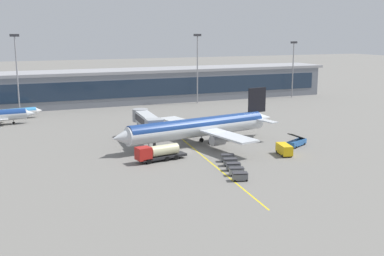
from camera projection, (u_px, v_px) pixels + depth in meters
ground_plane at (186, 151)px, 106.10m from camera, size 700.00×700.00×0.00m
apron_lead_in_line at (193, 148)px, 108.82m from camera, size 9.52×79.50×0.01m
terminal_building at (61, 89)px, 167.89m from camera, size 206.90×17.46×12.02m
main_airliner at (199, 127)px, 111.36m from camera, size 43.26×34.41×12.14m
jet_bridge at (146, 120)px, 114.39m from camera, size 4.97×17.77×6.81m
fuel_tanker at (158, 153)px, 97.75m from camera, size 11.06×4.23×3.25m
belt_loader at (297, 142)px, 110.38m from camera, size 6.72×4.49×3.49m
crew_van at (284, 149)px, 102.41m from camera, size 3.14×5.34×2.30m
baggage_cart_0 at (240, 176)px, 85.09m from camera, size 2.98×2.26×1.48m
baggage_cart_1 at (237, 171)px, 88.21m from camera, size 2.98×2.26×1.48m
baggage_cart_2 at (233, 166)px, 91.33m from camera, size 2.98×2.26×1.48m
baggage_cart_3 at (230, 162)px, 94.45m from camera, size 2.98×2.26×1.48m
baggage_cart_4 at (228, 158)px, 97.58m from camera, size 2.98×2.26×1.48m
apron_light_mast_0 at (17, 68)px, 149.85m from camera, size 2.80×0.50×24.85m
apron_light_mast_1 at (293, 65)px, 188.65m from camera, size 2.80×0.50×21.79m
apron_light_mast_2 at (197, 63)px, 172.95m from camera, size 2.80×0.50×24.72m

